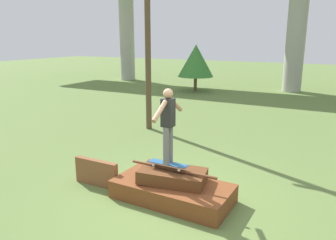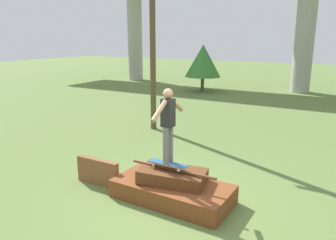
# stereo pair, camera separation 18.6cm
# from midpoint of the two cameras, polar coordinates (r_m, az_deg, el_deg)

# --- Properties ---
(ground_plane) EXTENTS (80.00, 80.00, 0.00)m
(ground_plane) POSITION_cam_midpoint_polar(r_m,az_deg,el_deg) (6.81, -0.05, -13.68)
(ground_plane) COLOR olive
(scrap_pile) EXTENTS (2.38, 1.19, 0.69)m
(scrap_pile) POSITION_cam_midpoint_polar(r_m,az_deg,el_deg) (6.70, -0.04, -11.76)
(scrap_pile) COLOR brown
(scrap_pile) RESTS_ON ground_plane
(scrap_plank_loose) EXTENTS (1.09, 0.13, 0.59)m
(scrap_plank_loose) POSITION_cam_midpoint_polar(r_m,az_deg,el_deg) (7.48, -13.07, -8.93)
(scrap_plank_loose) COLOR brown
(scrap_plank_loose) RESTS_ON ground_plane
(skateboard) EXTENTS (0.81, 0.21, 0.09)m
(skateboard) POSITION_cam_midpoint_polar(r_m,az_deg,el_deg) (6.52, -0.82, -7.63)
(skateboard) COLOR #23517F
(skateboard) RESTS_ON scrap_pile
(skater) EXTENTS (0.22, 1.15, 1.49)m
(skater) POSITION_cam_midpoint_polar(r_m,az_deg,el_deg) (6.26, -0.85, -0.25)
(skater) COLOR slate
(skater) RESTS_ON skateboard
(utility_pole) EXTENTS (1.30, 0.20, 6.15)m
(utility_pole) POSITION_cam_midpoint_polar(r_m,az_deg,el_deg) (11.40, -4.03, 14.20)
(utility_pole) COLOR brown
(utility_pole) RESTS_ON ground_plane
(tree_behind_right) EXTENTS (2.14, 2.14, 2.81)m
(tree_behind_right) POSITION_cam_midpoint_polar(r_m,az_deg,el_deg) (19.97, 4.60, 10.25)
(tree_behind_right) COLOR brown
(tree_behind_right) RESTS_ON ground_plane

